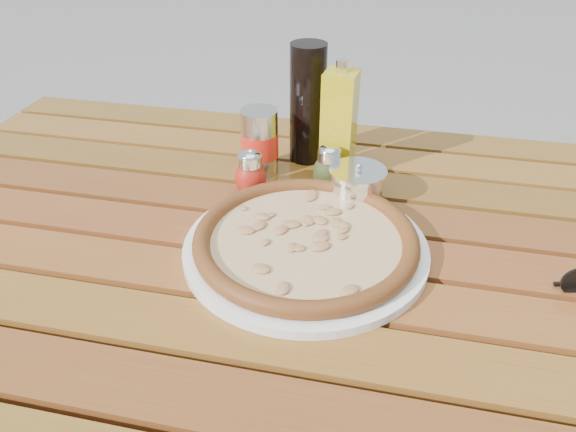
% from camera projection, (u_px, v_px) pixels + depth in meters
% --- Properties ---
extents(table, '(1.40, 0.90, 0.75)m').
position_uv_depth(table, '(285.00, 278.00, 0.90)').
color(table, '#37210C').
rests_on(table, ground).
extents(plate, '(0.44, 0.44, 0.01)m').
position_uv_depth(plate, '(306.00, 248.00, 0.83)').
color(plate, white).
rests_on(plate, table).
extents(pizza, '(0.44, 0.44, 0.03)m').
position_uv_depth(pizza, '(306.00, 239.00, 0.82)').
color(pizza, beige).
rests_on(pizza, plate).
extents(pepper_shaker, '(0.06, 0.06, 0.08)m').
position_uv_depth(pepper_shaker, '(250.00, 173.00, 0.95)').
color(pepper_shaker, red).
rests_on(pepper_shaker, table).
extents(oregano_shaker, '(0.06, 0.06, 0.08)m').
position_uv_depth(oregano_shaker, '(329.00, 168.00, 0.97)').
color(oregano_shaker, '#3A441B').
rests_on(oregano_shaker, table).
extents(dark_bottle, '(0.07, 0.07, 0.22)m').
position_uv_depth(dark_bottle, '(308.00, 104.00, 1.02)').
color(dark_bottle, black).
rests_on(dark_bottle, table).
extents(soda_can, '(0.07, 0.07, 0.12)m').
position_uv_depth(soda_can, '(260.00, 142.00, 1.01)').
color(soda_can, silver).
rests_on(soda_can, table).
extents(olive_oil_cruet, '(0.06, 0.06, 0.21)m').
position_uv_depth(olive_oil_cruet, '(339.00, 124.00, 0.98)').
color(olive_oil_cruet, gold).
rests_on(olive_oil_cruet, table).
extents(parmesan_tin, '(0.10, 0.10, 0.07)m').
position_uv_depth(parmesan_tin, '(357.00, 185.00, 0.94)').
color(parmesan_tin, silver).
rests_on(parmesan_tin, table).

